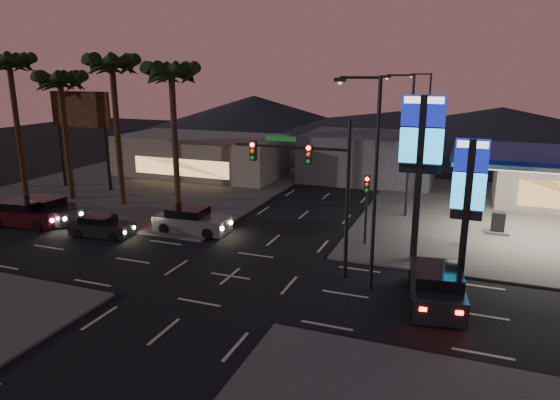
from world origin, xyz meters
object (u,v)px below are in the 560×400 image
at_px(traffic_signal_mast, 314,174).
at_px(car_lane_b_mid, 47,210).
at_px(pylon_sign_short, 469,186).
at_px(car_lane_b_front, 192,221).
at_px(car_lane_a_mid, 26,214).
at_px(suv_station, 436,286).
at_px(pylon_sign_tall, 421,146).
at_px(car_lane_b_rear, 39,208).
at_px(car_lane_a_front, 101,226).

height_order(traffic_signal_mast, car_lane_b_mid, traffic_signal_mast).
bearing_deg(pylon_sign_short, car_lane_b_front, 176.07).
bearing_deg(car_lane_a_mid, car_lane_b_front, 13.16).
distance_m(pylon_sign_short, suv_station, 5.56).
bearing_deg(pylon_sign_tall, car_lane_b_rear, -177.99).
bearing_deg(car_lane_b_rear, suv_station, -8.26).
xyz_separation_m(car_lane_b_mid, suv_station, (26.22, -3.53, 0.03)).
bearing_deg(car_lane_b_mid, suv_station, -7.68).
bearing_deg(car_lane_b_mid, pylon_sign_tall, 3.13).
bearing_deg(car_lane_b_front, car_lane_a_front, -151.48).
relative_size(pylon_sign_short, car_lane_b_front, 1.39).
bearing_deg(car_lane_a_front, traffic_signal_mast, -3.79).
relative_size(pylon_sign_short, car_lane_a_mid, 1.34).
bearing_deg(car_lane_a_front, suv_station, -6.44).
distance_m(car_lane_b_mid, suv_station, 26.46).
bearing_deg(car_lane_b_rear, traffic_signal_mast, -7.02).
bearing_deg(car_lane_b_mid, car_lane_b_front, 7.98).
distance_m(car_lane_a_mid, suv_station, 27.00).
height_order(pylon_sign_tall, car_lane_b_mid, pylon_sign_tall).
bearing_deg(pylon_sign_tall, car_lane_a_front, -172.34).
height_order(pylon_sign_short, car_lane_a_mid, pylon_sign_short).
xyz_separation_m(car_lane_b_front, car_lane_b_rear, (-11.81, -1.05, -0.04)).
height_order(pylon_sign_tall, car_lane_a_mid, pylon_sign_tall).
height_order(pylon_sign_tall, traffic_signal_mast, pylon_sign_tall).
distance_m(pylon_sign_tall, car_lane_b_mid, 25.37).
bearing_deg(traffic_signal_mast, car_lane_b_mid, 173.82).
height_order(car_lane_a_front, suv_station, suv_station).
bearing_deg(car_lane_b_rear, car_lane_a_front, -13.61).
bearing_deg(pylon_sign_short, car_lane_a_front, -175.85).
relative_size(traffic_signal_mast, car_lane_b_rear, 1.67).
relative_size(car_lane_a_front, car_lane_b_mid, 0.78).
height_order(car_lane_a_front, car_lane_b_mid, car_lane_b_mid).
height_order(pylon_sign_short, car_lane_a_front, pylon_sign_short).
xyz_separation_m(pylon_sign_short, car_lane_a_mid, (-27.88, -1.50, -3.89)).
bearing_deg(car_lane_a_mid, car_lane_a_front, -0.53).
distance_m(traffic_signal_mast, suv_station, 7.78).
height_order(car_lane_b_front, car_lane_b_rear, car_lane_b_front).
bearing_deg(car_lane_b_rear, car_lane_a_mid, -72.48).
height_order(pylon_sign_tall, car_lane_a_front, pylon_sign_tall).
xyz_separation_m(traffic_signal_mast, car_lane_b_rear, (-21.14, 2.60, -4.51)).
relative_size(car_lane_a_mid, suv_station, 0.97).
relative_size(car_lane_a_front, car_lane_b_rear, 0.86).
xyz_separation_m(pylon_sign_short, traffic_signal_mast, (-7.24, -2.51, 0.57)).
distance_m(car_lane_b_mid, car_lane_b_rear, 1.26).
relative_size(traffic_signal_mast, car_lane_a_mid, 1.53).
bearing_deg(traffic_signal_mast, car_lane_b_front, 158.63).
relative_size(car_lane_b_front, car_lane_b_mid, 0.95).
bearing_deg(car_lane_b_rear, pylon_sign_tall, 2.01).
bearing_deg(traffic_signal_mast, pylon_sign_tall, 36.52).
bearing_deg(car_lane_b_mid, car_lane_a_front, -12.09).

